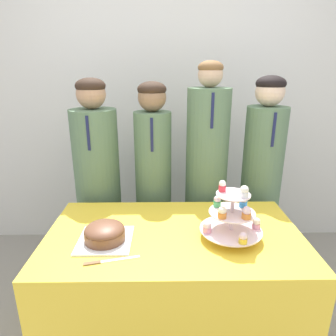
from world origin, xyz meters
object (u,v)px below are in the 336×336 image
object	(u,v)px
round_cake	(105,233)
cake_knife	(102,262)
student_0	(99,194)
student_1	(154,192)
student_2	(206,187)
cupcake_stand	(232,215)
student_3	(260,190)

from	to	relation	value
round_cake	cake_knife	bearing A→B (deg)	-83.77
student_0	student_1	distance (m)	0.40
student_0	student_2	xyz separation A→B (m)	(0.78, -0.00, 0.05)
round_cake	cake_knife	distance (m)	0.18
student_0	student_2	bearing A→B (deg)	-0.00
cupcake_stand	student_0	world-z (taller)	student_0
student_3	student_0	bearing A→B (deg)	180.00
cupcake_stand	student_3	distance (m)	0.77
round_cake	cake_knife	xyz separation A→B (m)	(0.02, -0.17, -0.04)
cake_knife	student_1	size ratio (longest dim) A/B	0.17
student_1	student_2	distance (m)	0.38
cake_knife	student_1	bearing A→B (deg)	63.11
round_cake	student_2	world-z (taller)	student_2
student_3	student_2	bearing A→B (deg)	180.00
cupcake_stand	student_3	size ratio (longest dim) A/B	0.20
student_2	student_3	size ratio (longest dim) A/B	1.06
round_cake	cupcake_stand	bearing A→B (deg)	1.61
cake_knife	student_3	xyz separation A→B (m)	(0.98, 0.86, -0.01)
student_0	student_3	world-z (taller)	student_3
student_2	cupcake_stand	bearing A→B (deg)	-86.53
student_0	student_2	size ratio (longest dim) A/B	0.94
cake_knife	student_0	xyz separation A→B (m)	(-0.19, 0.86, -0.04)
cupcake_stand	student_0	xyz separation A→B (m)	(-0.82, 0.66, -0.16)
cake_knife	student_3	world-z (taller)	student_3
student_3	cupcake_stand	bearing A→B (deg)	-118.30
student_0	cake_knife	bearing A→B (deg)	-77.27
round_cake	student_3	world-z (taller)	student_3
cake_knife	cupcake_stand	xyz separation A→B (m)	(0.62, 0.19, 0.13)
round_cake	student_3	xyz separation A→B (m)	(1.00, 0.68, -0.06)
round_cake	student_0	distance (m)	0.71
cupcake_stand	student_1	world-z (taller)	student_1
student_0	student_1	world-z (taller)	student_0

